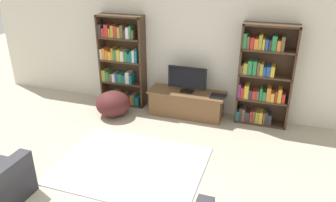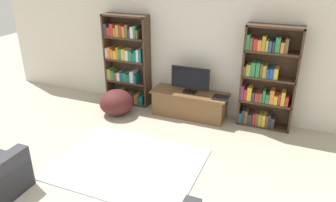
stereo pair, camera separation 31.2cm
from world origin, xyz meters
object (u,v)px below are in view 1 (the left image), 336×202
(bookshelf_right, at_px, (263,78))
(laptop, at_px, (218,96))
(beanbag_ottoman, at_px, (113,104))
(television, at_px, (187,79))
(tv_stand, at_px, (187,103))
(bookshelf_left, at_px, (122,63))

(bookshelf_right, height_order, laptop, bookshelf_right)
(beanbag_ottoman, bearing_deg, television, 19.50)
(tv_stand, bearing_deg, beanbag_ottoman, -160.58)
(bookshelf_right, bearing_deg, television, -174.01)
(television, height_order, beanbag_ottoman, television)
(laptop, height_order, beanbag_ottoman, laptop)
(bookshelf_left, relative_size, beanbag_ottoman, 2.78)
(tv_stand, relative_size, laptop, 5.06)
(bookshelf_left, relative_size, tv_stand, 1.25)
(bookshelf_right, bearing_deg, laptop, -165.36)
(tv_stand, bearing_deg, laptop, -4.56)
(television, relative_size, laptop, 2.56)
(bookshelf_left, distance_m, beanbag_ottoman, 0.90)
(laptop, bearing_deg, bookshelf_left, 174.62)
(beanbag_ottoman, bearing_deg, laptop, 12.24)
(television, distance_m, laptop, 0.67)
(television, xyz_separation_m, beanbag_ottoman, (-1.36, -0.48, -0.51))
(tv_stand, xyz_separation_m, laptop, (0.62, -0.05, 0.26))
(bookshelf_left, height_order, television, bookshelf_left)
(bookshelf_right, distance_m, television, 1.38)
(bookshelf_left, xyz_separation_m, laptop, (2.06, -0.19, -0.39))
(bookshelf_left, bearing_deg, beanbag_ottoman, -82.98)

